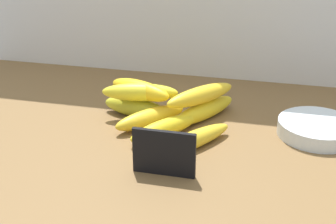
{
  "coord_description": "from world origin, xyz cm",
  "views": [
    {
      "loc": [
        26.21,
        -79.08,
        46.16
      ],
      "look_at": [
        6.26,
        2.45,
        8.0
      ],
      "focal_mm": 49.45,
      "sensor_mm": 36.0,
      "label": 1
    }
  ],
  "objects": [
    {
      "name": "banana_7",
      "position": [
        -1.77,
        9.77,
        9.21
      ],
      "size": [
        15.73,
        9.44,
        4.05
      ],
      "primitive_type": "ellipsoid",
      "rotation": [
        0.0,
        0.0,
        5.9
      ],
      "color": "yellow",
      "rests_on": "banana_3"
    },
    {
      "name": "banana_5",
      "position": [
        11.34,
        10.76,
        8.83
      ],
      "size": [
        14.13,
        16.11,
        3.71
      ],
      "primitive_type": "ellipsoid",
      "rotation": [
        0.0,
        0.0,
        0.88
      ],
      "color": "yellow",
      "rests_on": "banana_1"
    },
    {
      "name": "banana_4",
      "position": [
        12.0,
        -2.32,
        4.73
      ],
      "size": [
        14.55,
        18.19,
        3.45
      ],
      "primitive_type": "ellipsoid",
      "rotation": [
        0.0,
        0.0,
        4.08
      ],
      "color": "yellow",
      "rests_on": "counter_top"
    },
    {
      "name": "banana_2",
      "position": [
        5.89,
        1.75,
        4.8
      ],
      "size": [
        13.27,
        15.76,
        3.6
      ],
      "primitive_type": "ellipsoid",
      "rotation": [
        0.0,
        0.0,
        4.06
      ],
      "color": "yellow",
      "rests_on": "counter_top"
    },
    {
      "name": "banana_3",
      "position": [
        -2.83,
        9.44,
        5.1
      ],
      "size": [
        15.68,
        6.91,
        4.19
      ],
      "primitive_type": "ellipsoid",
      "rotation": [
        0.0,
        0.0,
        6.1
      ],
      "color": "gold",
      "rests_on": "counter_top"
    },
    {
      "name": "banana_6",
      "position": [
        -1.41,
        8.51,
        9.13
      ],
      "size": [
        16.76,
        6.9,
        3.88
      ],
      "primitive_type": "ellipsoid",
      "rotation": [
        0.0,
        0.0,
        6.47
      ],
      "color": "yellow",
      "rests_on": "banana_3"
    },
    {
      "name": "counter_top",
      "position": [
        0.0,
        0.0,
        1.5
      ],
      "size": [
        110.0,
        76.0,
        3.0
      ],
      "primitive_type": "cube",
      "color": "brown",
      "rests_on": "ground"
    },
    {
      "name": "fruit_bowl",
      "position": [
        35.64,
        9.22,
        4.51
      ],
      "size": [
        15.78,
        15.78,
        3.02
      ],
      "primitive_type": "cylinder",
      "color": "silver",
      "rests_on": "counter_top"
    },
    {
      "name": "chalkboard_sign",
      "position": [
        9.18,
        -12.38,
        6.86
      ],
      "size": [
        11.0,
        1.8,
        8.4
      ],
      "color": "black",
      "rests_on": "counter_top"
    },
    {
      "name": "banana_1",
      "position": [
        12.14,
        11.72,
        4.99
      ],
      "size": [
        12.99,
        17.64,
        3.98
      ],
      "primitive_type": "ellipsoid",
      "rotation": [
        0.0,
        0.0,
        1.02
      ],
      "color": "yellow",
      "rests_on": "counter_top"
    },
    {
      "name": "banana_0",
      "position": [
        1.75,
        5.38,
        4.94
      ],
      "size": [
        13.98,
        15.21,
        3.87
      ],
      "primitive_type": "ellipsoid",
      "rotation": [
        0.0,
        0.0,
        0.85
      ],
      "color": "yellow",
      "rests_on": "counter_top"
    }
  ]
}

